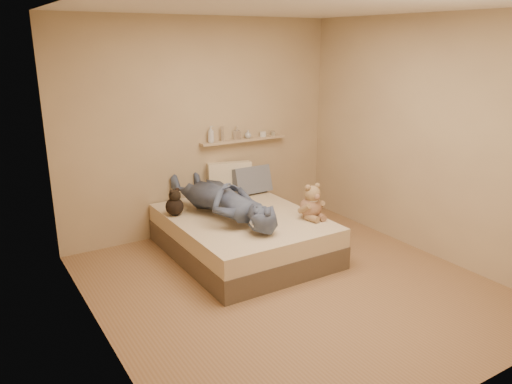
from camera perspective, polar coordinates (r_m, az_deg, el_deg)
room at (r=4.56m, az=4.31°, el=3.98°), size 3.80×3.80×3.80m
bed at (r=5.63m, az=-1.51°, el=-4.90°), size 1.50×1.90×0.45m
game_console at (r=4.96m, az=0.08°, el=-3.51°), size 0.17×0.11×0.05m
teddy_bear at (r=5.46m, az=6.39°, el=-1.38°), size 0.33×0.31×0.40m
dark_plush at (r=5.60m, az=-9.29°, el=-1.34°), size 0.20×0.20×0.31m
pillow_cream at (r=6.32m, az=-3.04°, el=1.60°), size 0.58×0.34×0.41m
pillow_grey at (r=6.33m, az=-0.49°, el=1.37°), size 0.50×0.24×0.37m
person at (r=5.49m, az=-3.86°, el=-0.78°), size 0.78×1.74×0.40m
wall_shelf at (r=6.41m, az=-1.43°, el=5.97°), size 1.20×0.12×0.03m
shelf_bottles at (r=6.33m, az=-2.40°, el=6.66°), size 1.00×0.11×0.21m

